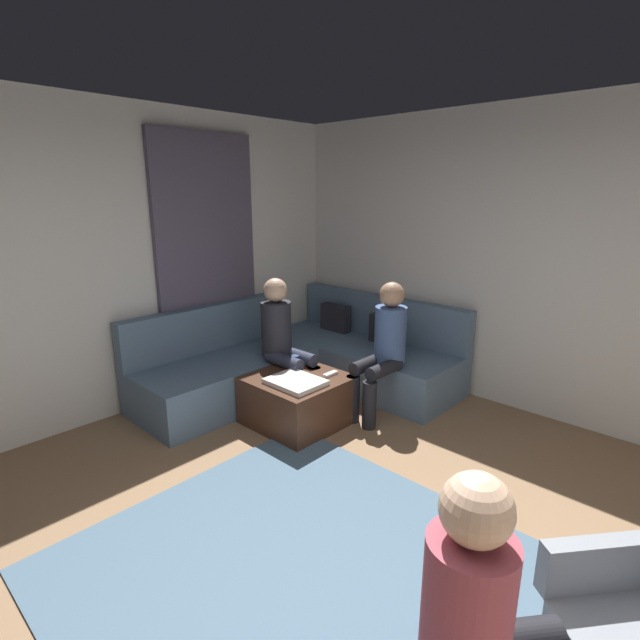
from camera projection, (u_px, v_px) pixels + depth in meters
ground_plane at (335, 630)px, 2.26m from camera, size 6.00×6.00×0.10m
wall_back at (571, 267)px, 3.97m from camera, size 6.00×0.12×2.70m
wall_left at (63, 270)px, 3.84m from camera, size 0.12×6.00×2.70m
curtain_panel at (208, 265)px, 4.72m from camera, size 0.06×1.10×2.50m
area_rug at (319, 585)px, 2.45m from camera, size 2.60×2.20×0.01m
sectional_couch at (304, 361)px, 4.87m from camera, size 2.10×2.55×0.87m
ottoman at (298, 399)px, 4.15m from camera, size 0.76×0.76×0.42m
folded_blanket at (296, 382)px, 3.94m from camera, size 0.44×0.36×0.04m
coffee_mug at (295, 360)px, 4.35m from camera, size 0.08×0.08×0.10m
game_remote at (330, 374)px, 4.13m from camera, size 0.05×0.15×0.02m
person_on_couch_back at (384, 344)px, 4.20m from camera, size 0.30×0.60×1.20m
person_on_couch_side at (284, 338)px, 4.39m from camera, size 0.60×0.30×1.20m
person_on_armchair at (493, 624)px, 1.51m from camera, size 0.52×0.57×1.18m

